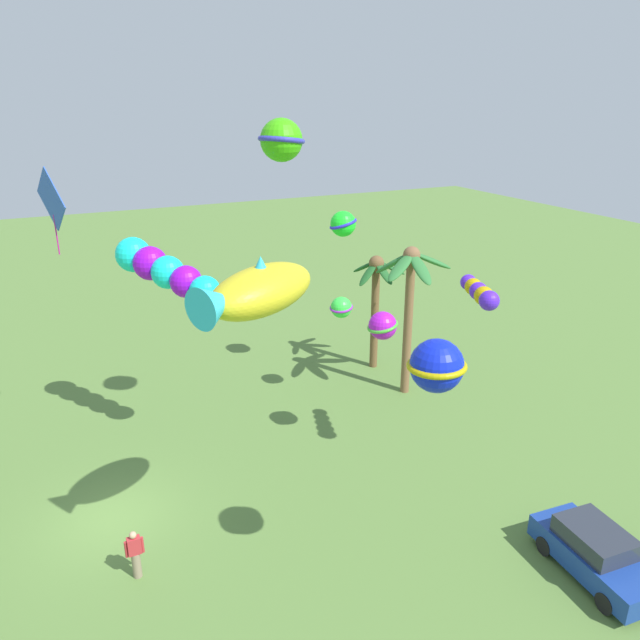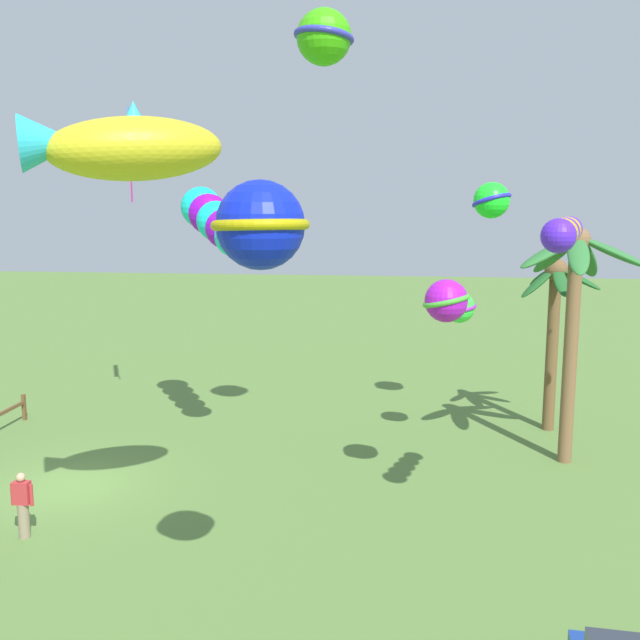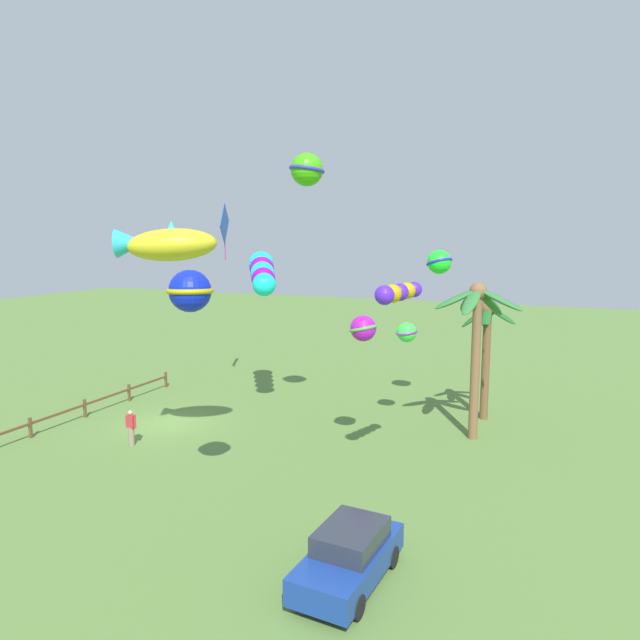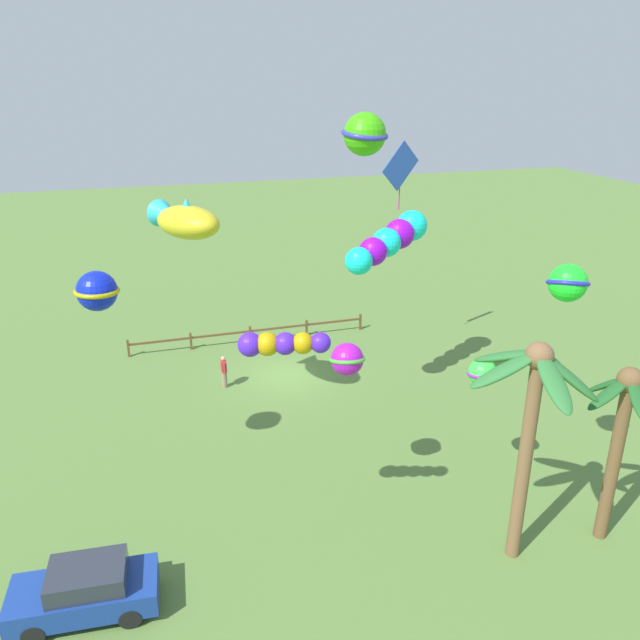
{
  "view_description": "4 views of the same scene",
  "coord_description": "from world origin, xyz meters",
  "px_view_note": "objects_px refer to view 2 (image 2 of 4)",
  "views": [
    {
      "loc": [
        18.1,
        -0.91,
        13.33
      ],
      "look_at": [
        0.52,
        7.47,
        6.11
      ],
      "focal_mm": 34.05,
      "sensor_mm": 36.0,
      "label": 1
    },
    {
      "loc": [
        17.58,
        9.14,
        7.73
      ],
      "look_at": [
        -0.97,
        6.84,
        4.67
      ],
      "focal_mm": 39.69,
      "sensor_mm": 36.0,
      "label": 2
    },
    {
      "loc": [
        21.73,
        17.22,
        8.99
      ],
      "look_at": [
        0.41,
        8.22,
        5.67
      ],
      "focal_mm": 31.81,
      "sensor_mm": 36.0,
      "label": 3
    },
    {
      "loc": [
        6.44,
        26.99,
        13.78
      ],
      "look_at": [
        0.21,
        6.64,
        5.45
      ],
      "focal_mm": 35.25,
      "sensor_mm": 36.0,
      "label": 4
    }
  ],
  "objects_px": {
    "kite_fish_4": "(123,147)",
    "palm_tree_0": "(555,309)",
    "kite_ball_5": "(492,200)",
    "kite_tube_2": "(214,219)",
    "kite_ball_0": "(324,37)",
    "kite_ball_6": "(459,308)",
    "palm_tree_1": "(574,288)",
    "kite_diamond_3": "(130,142)",
    "kite_ball_7": "(260,225)",
    "kite_tube_8": "(563,233)",
    "kite_ball_1": "(446,301)",
    "spectator_0": "(23,505)"
  },
  "relations": [
    {
      "from": "palm_tree_1",
      "to": "kite_ball_7",
      "type": "distance_m",
      "value": 13.51
    },
    {
      "from": "kite_ball_0",
      "to": "kite_tube_8",
      "type": "height_order",
      "value": "kite_ball_0"
    },
    {
      "from": "kite_fish_4",
      "to": "kite_ball_5",
      "type": "relative_size",
      "value": 2.25
    },
    {
      "from": "kite_fish_4",
      "to": "kite_ball_1",
      "type": "bearing_deg",
      "value": 123.49
    },
    {
      "from": "kite_ball_6",
      "to": "palm_tree_1",
      "type": "bearing_deg",
      "value": 82.47
    },
    {
      "from": "kite_ball_5",
      "to": "kite_tube_2",
      "type": "bearing_deg",
      "value": -75.81
    },
    {
      "from": "palm_tree_1",
      "to": "kite_ball_7",
      "type": "xyz_separation_m",
      "value": [
        11.4,
        -6.93,
        2.12
      ]
    },
    {
      "from": "kite_ball_5",
      "to": "kite_ball_6",
      "type": "distance_m",
      "value": 3.94
    },
    {
      "from": "palm_tree_1",
      "to": "kite_ball_1",
      "type": "relative_size",
      "value": 5.25
    },
    {
      "from": "palm_tree_1",
      "to": "kite_tube_8",
      "type": "height_order",
      "value": "kite_tube_8"
    },
    {
      "from": "palm_tree_1",
      "to": "kite_ball_5",
      "type": "xyz_separation_m",
      "value": [
        -2.39,
        -2.19,
        2.54
      ]
    },
    {
      "from": "kite_tube_8",
      "to": "kite_diamond_3",
      "type": "bearing_deg",
      "value": -125.31
    },
    {
      "from": "kite_diamond_3",
      "to": "kite_ball_6",
      "type": "relative_size",
      "value": 2.26
    },
    {
      "from": "spectator_0",
      "to": "kite_diamond_3",
      "type": "height_order",
      "value": "kite_diamond_3"
    },
    {
      "from": "kite_ball_1",
      "to": "kite_diamond_3",
      "type": "xyz_separation_m",
      "value": [
        -6.15,
        -10.29,
        4.38
      ]
    },
    {
      "from": "kite_ball_7",
      "to": "spectator_0",
      "type": "bearing_deg",
      "value": -124.87
    },
    {
      "from": "kite_fish_4",
      "to": "palm_tree_0",
      "type": "bearing_deg",
      "value": 137.88
    },
    {
      "from": "palm_tree_0",
      "to": "kite_tube_8",
      "type": "distance_m",
      "value": 10.49
    },
    {
      "from": "kite_ball_5",
      "to": "kite_ball_0",
      "type": "bearing_deg",
      "value": -45.21
    },
    {
      "from": "kite_ball_1",
      "to": "kite_tube_8",
      "type": "xyz_separation_m",
      "value": [
        2.63,
        2.11,
        1.75
      ]
    },
    {
      "from": "kite_ball_5",
      "to": "kite_tube_8",
      "type": "relative_size",
      "value": 0.73
    },
    {
      "from": "kite_tube_2",
      "to": "kite_ball_1",
      "type": "bearing_deg",
      "value": 58.12
    },
    {
      "from": "kite_ball_6",
      "to": "kite_ball_0",
      "type": "bearing_deg",
      "value": -52.88
    },
    {
      "from": "palm_tree_1",
      "to": "kite_fish_4",
      "type": "xyz_separation_m",
      "value": [
        8.26,
        -10.2,
        3.48
      ]
    },
    {
      "from": "kite_ball_5",
      "to": "kite_ball_1",
      "type": "bearing_deg",
      "value": -14.78
    },
    {
      "from": "kite_ball_1",
      "to": "kite_tube_2",
      "type": "xyz_separation_m",
      "value": [
        -4.3,
        -6.92,
        1.86
      ]
    },
    {
      "from": "kite_ball_7",
      "to": "kite_fish_4",
      "type": "bearing_deg",
      "value": -133.9
    },
    {
      "from": "kite_ball_1",
      "to": "palm_tree_0",
      "type": "bearing_deg",
      "value": 150.95
    },
    {
      "from": "kite_tube_8",
      "to": "kite_ball_1",
      "type": "bearing_deg",
      "value": -141.25
    },
    {
      "from": "kite_diamond_3",
      "to": "palm_tree_0",
      "type": "bearing_deg",
      "value": 94.4
    },
    {
      "from": "kite_ball_1",
      "to": "kite_ball_5",
      "type": "relative_size",
      "value": 0.77
    },
    {
      "from": "kite_ball_0",
      "to": "palm_tree_1",
      "type": "bearing_deg",
      "value": 109.22
    },
    {
      "from": "kite_ball_0",
      "to": "kite_ball_6",
      "type": "bearing_deg",
      "value": 127.12
    },
    {
      "from": "kite_ball_6",
      "to": "kite_ball_7",
      "type": "distance_m",
      "value": 12.71
    },
    {
      "from": "kite_ball_1",
      "to": "spectator_0",
      "type": "bearing_deg",
      "value": -74.98
    },
    {
      "from": "kite_fish_4",
      "to": "kite_ball_6",
      "type": "height_order",
      "value": "kite_fish_4"
    },
    {
      "from": "palm_tree_1",
      "to": "kite_tube_2",
      "type": "distance_m",
      "value": 11.0
    },
    {
      "from": "kite_ball_0",
      "to": "kite_ball_5",
      "type": "height_order",
      "value": "kite_ball_0"
    },
    {
      "from": "palm_tree_0",
      "to": "kite_diamond_3",
      "type": "relative_size",
      "value": 1.88
    },
    {
      "from": "palm_tree_1",
      "to": "kite_ball_6",
      "type": "relative_size",
      "value": 5.07
    },
    {
      "from": "kite_ball_6",
      "to": "palm_tree_0",
      "type": "bearing_deg",
      "value": 128.92
    },
    {
      "from": "kite_ball_0",
      "to": "kite_ball_7",
      "type": "distance_m",
      "value": 10.01
    },
    {
      "from": "palm_tree_0",
      "to": "kite_tube_8",
      "type": "relative_size",
      "value": 2.5
    },
    {
      "from": "kite_tube_2",
      "to": "kite_ball_6",
      "type": "bearing_deg",
      "value": 91.68
    },
    {
      "from": "palm_tree_1",
      "to": "kite_ball_6",
      "type": "xyz_separation_m",
      "value": [
        -0.43,
        -3.25,
        -0.7
      ]
    },
    {
      "from": "palm_tree_0",
      "to": "kite_diamond_3",
      "type": "bearing_deg",
      "value": -85.6
    },
    {
      "from": "kite_ball_1",
      "to": "kite_tube_2",
      "type": "bearing_deg",
      "value": -121.88
    },
    {
      "from": "kite_tube_2",
      "to": "kite_diamond_3",
      "type": "xyz_separation_m",
      "value": [
        -1.85,
        -3.37,
        2.52
      ]
    },
    {
      "from": "spectator_0",
      "to": "kite_ball_6",
      "type": "distance_m",
      "value": 13.18
    },
    {
      "from": "kite_tube_2",
      "to": "kite_ball_5",
      "type": "height_order",
      "value": "kite_ball_5"
    }
  ]
}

